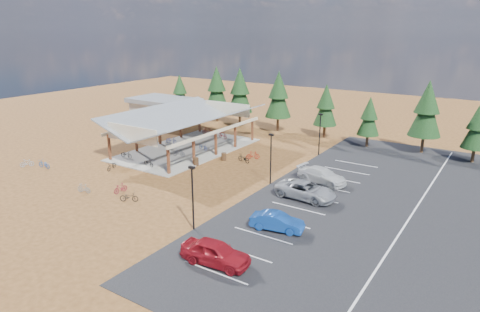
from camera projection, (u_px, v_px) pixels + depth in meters
The scene contains 38 objects.
ground at pixel (218, 180), 43.66m from camera, with size 140.00×140.00×0.00m, color #573216.
asphalt_lot at pixel (414, 211), 36.33m from camera, with size 27.00×44.00×0.04m, color black.
concrete_pad at pixel (187, 149), 54.50m from camera, with size 10.60×18.60×0.10m, color gray.
bike_pavilion at pixel (186, 120), 53.41m from camera, with size 11.65×19.40×4.97m.
outbuilding at pixel (164, 110), 70.09m from camera, with size 11.00×7.00×3.90m.
lamp_post_0 at pixel (193, 194), 32.17m from camera, with size 0.50×0.25×5.14m.
lamp_post_1 at pixel (271, 155), 41.77m from camera, with size 0.50×0.25×5.14m.
lamp_post_2 at pixel (320, 131), 51.37m from camera, with size 0.50×0.25×5.14m.
trash_bin_0 at pixel (196, 162), 48.16m from camera, with size 0.60×0.60×0.90m, color #3F2916.
trash_bin_1 at pixel (224, 157), 50.02m from camera, with size 0.60×0.60×0.90m, color #3F2916.
pine_0 at pixel (180, 91), 73.21m from camera, with size 3.13×3.13×7.30m.
pine_1 at pixel (217, 88), 69.35m from camera, with size 3.88×3.88×9.04m.
pine_2 at pixel (240, 91), 66.01m from camera, with size 3.91×3.91×9.12m.
pine_3 at pixel (278, 95), 62.78m from camera, with size 3.83×3.83×8.93m.
pine_4 at pixel (326, 105), 59.15m from camera, with size 3.25×3.25×7.57m.
pine_5 at pixel (369, 116), 54.75m from camera, with size 2.83×2.83×6.59m.
pine_6 at pixel (427, 109), 51.57m from camera, with size 3.87×3.87×9.02m.
pine_7 at pixel (478, 126), 48.18m from camera, with size 3.03×3.03×7.05m.
bike_0 at pixel (126, 154), 50.71m from camera, with size 0.60×1.71×0.90m, color black.
bike_1 at pixel (169, 144), 54.83m from camera, with size 0.50×1.78×1.07m, color gray.
bike_2 at pixel (171, 140), 56.99m from camera, with size 0.60×1.73×0.91m, color navy.
bike_3 at pixel (208, 131), 61.79m from camera, with size 0.49×1.73×1.04m, color maroon.
bike_4 at pixel (149, 163), 47.58m from camera, with size 0.56×1.61×0.85m, color black.
bike_5 at pixel (179, 152), 51.16m from camera, with size 0.49×1.75×1.05m, color gray.
bike_6 at pixel (203, 146), 53.97m from camera, with size 0.58×1.67×0.87m, color navy.
bike_7 at pixel (223, 135), 59.41m from camera, with size 0.52×1.83×1.10m, color maroon.
bike_8 at pixel (112, 166), 46.72m from camera, with size 0.61×1.74×0.92m, color black.
bike_9 at pixel (27, 163), 47.77m from camera, with size 0.41×1.47×0.88m, color #9D9FA6.
bike_10 at pixel (44, 164), 47.29m from camera, with size 0.61×1.76×0.93m, color #0F4293.
bike_11 at pixel (120, 188), 40.26m from camera, with size 0.43×1.51×0.91m, color maroon.
bike_12 at pixel (129, 197), 38.21m from camera, with size 0.58×1.68×0.88m, color black.
bike_13 at pixel (84, 188), 40.23m from camera, with size 0.43×1.51×0.91m, color gray.
bike_15 at pixel (253, 155), 50.52m from camera, with size 0.45×1.58×0.95m, color #9B120A.
bike_16 at pixel (244, 158), 49.32m from camera, with size 0.65×1.87×0.98m, color black.
car_0 at pixel (216, 252), 27.99m from camera, with size 1.91×4.75×1.62m, color maroon.
car_1 at pixel (277, 222), 32.72m from camera, with size 1.44×4.13×1.36m, color navy.
car_2 at pixel (306, 190), 38.73m from camera, with size 2.58×5.61×1.56m, color #93949A.
car_3 at pixel (322, 175), 42.71m from camera, with size 2.08×5.12×1.49m, color silver.
Camera 1 is at (24.45, -33.08, 15.01)m, focal length 32.00 mm.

